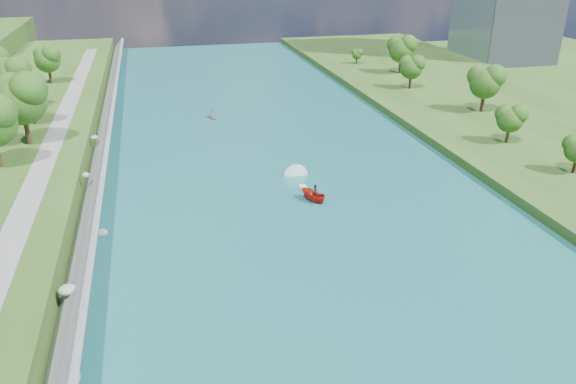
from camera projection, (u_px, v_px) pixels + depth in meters
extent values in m
plane|color=#2D5119|center=(328.00, 254.00, 61.68)|extent=(260.00, 260.00, 0.00)
cube|color=#185D5E|center=(285.00, 184.00, 79.39)|extent=(55.00, 240.00, 0.10)
cube|color=slate|center=(93.00, 191.00, 73.02)|extent=(3.54, 236.00, 4.05)
ellipsoid|color=gray|center=(68.00, 379.00, 42.67)|extent=(1.82, 2.00, 1.07)
ellipsoid|color=gray|center=(67.00, 290.00, 51.35)|extent=(1.57, 1.47, 0.92)
ellipsoid|color=gray|center=(83.00, 252.00, 59.21)|extent=(0.94, 1.03, 0.58)
ellipsoid|color=gray|center=(102.00, 233.00, 65.99)|extent=(1.42, 1.49, 0.86)
ellipsoid|color=gray|center=(86.00, 175.00, 73.85)|extent=(0.98, 1.05, 0.76)
ellipsoid|color=gray|center=(102.00, 167.00, 83.13)|extent=(1.15, 1.47, 0.88)
ellipsoid|color=gray|center=(94.00, 137.00, 89.55)|extent=(1.10, 1.37, 0.65)
ellipsoid|color=gray|center=(105.00, 129.00, 98.64)|extent=(1.26, 1.30, 0.94)
ellipsoid|color=gray|center=(109.00, 113.00, 106.79)|extent=(1.44, 1.28, 0.82)
cube|color=gray|center=(36.00, 183.00, 70.85)|extent=(3.00, 200.00, 0.10)
ellipsoid|color=#1D4C14|center=(22.00, 102.00, 82.27)|extent=(7.74, 7.74, 12.91)
ellipsoid|color=#1D4C14|center=(30.00, 95.00, 92.25)|extent=(5.83, 5.83, 9.72)
ellipsoid|color=#1D4C14|center=(13.00, 78.00, 100.86)|extent=(6.65, 6.65, 11.09)
ellipsoid|color=#1D4C14|center=(48.00, 61.00, 119.47)|extent=(5.71, 5.71, 9.52)
ellipsoid|color=#1D4C14|center=(510.00, 120.00, 89.89)|extent=(4.52, 4.52, 7.53)
ellipsoid|color=#1D4C14|center=(485.00, 84.00, 106.20)|extent=(6.36, 6.36, 10.59)
ellipsoid|color=#1D4C14|center=(411.00, 69.00, 123.56)|extent=(5.25, 5.25, 8.74)
ellipsoid|color=#1D4C14|center=(401.00, 51.00, 137.78)|extent=(6.54, 6.54, 10.90)
ellipsoid|color=#1D4C14|center=(357.00, 55.00, 149.95)|extent=(2.79, 2.79, 4.66)
imported|color=#B2190E|center=(313.00, 195.00, 73.95)|extent=(3.35, 4.24, 1.56)
imported|color=#66605B|center=(311.00, 194.00, 73.36)|extent=(0.67, 0.55, 1.58)
imported|color=#66605B|center=(315.00, 191.00, 74.34)|extent=(1.02, 0.98, 1.66)
cube|color=white|center=(307.00, 191.00, 76.91)|extent=(0.90, 5.00, 0.06)
imported|color=gray|center=(212.00, 117.00, 108.86)|extent=(2.95, 3.38, 0.58)
imported|color=#66605B|center=(212.00, 113.00, 108.57)|extent=(0.83, 0.67, 1.48)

